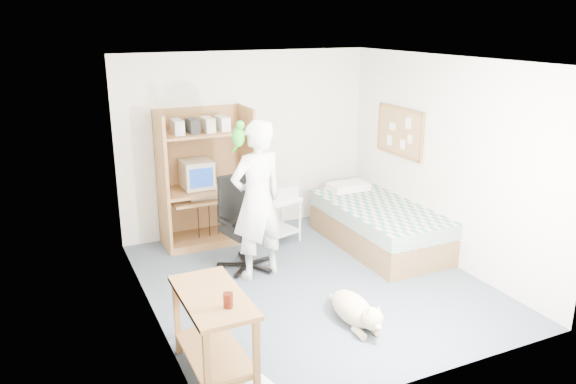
% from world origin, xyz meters
% --- Properties ---
extents(floor, '(4.00, 4.00, 0.00)m').
position_xyz_m(floor, '(0.00, 0.00, 0.00)').
color(floor, '#444E5C').
rests_on(floor, ground).
extents(wall_back, '(3.60, 0.02, 2.50)m').
position_xyz_m(wall_back, '(0.00, 2.00, 1.25)').
color(wall_back, white).
rests_on(wall_back, floor).
extents(wall_right, '(0.02, 4.00, 2.50)m').
position_xyz_m(wall_right, '(1.80, 0.00, 1.25)').
color(wall_right, white).
rests_on(wall_right, floor).
extents(wall_left, '(0.02, 4.00, 2.50)m').
position_xyz_m(wall_left, '(-1.80, 0.00, 1.25)').
color(wall_left, white).
rests_on(wall_left, floor).
extents(ceiling, '(3.60, 4.00, 0.02)m').
position_xyz_m(ceiling, '(0.00, 0.00, 2.50)').
color(ceiling, white).
rests_on(ceiling, wall_back).
extents(computer_hutch, '(1.20, 0.63, 1.80)m').
position_xyz_m(computer_hutch, '(-0.70, 1.74, 0.82)').
color(computer_hutch, brown).
rests_on(computer_hutch, floor).
extents(bed, '(1.02, 2.02, 0.66)m').
position_xyz_m(bed, '(1.30, 0.62, 0.29)').
color(bed, brown).
rests_on(bed, floor).
extents(side_desk, '(0.50, 1.00, 0.75)m').
position_xyz_m(side_desk, '(-1.55, -1.20, 0.49)').
color(side_desk, brown).
rests_on(side_desk, floor).
extents(corkboard, '(0.04, 0.94, 0.66)m').
position_xyz_m(corkboard, '(1.77, 0.90, 1.45)').
color(corkboard, '#987244').
rests_on(corkboard, wall_right).
extents(office_chair, '(0.63, 0.63, 1.12)m').
position_xyz_m(office_chair, '(-0.55, 0.75, 0.40)').
color(office_chair, black).
rests_on(office_chair, floor).
extents(person, '(0.75, 0.57, 1.85)m').
position_xyz_m(person, '(-0.49, 0.44, 0.93)').
color(person, silver).
rests_on(person, floor).
extents(parrot, '(0.14, 0.24, 0.37)m').
position_xyz_m(parrot, '(-0.68, 0.46, 1.70)').
color(parrot, '#15901A').
rests_on(parrot, person).
extents(dog, '(0.31, 0.95, 0.35)m').
position_xyz_m(dog, '(-0.04, -1.00, 0.15)').
color(dog, tan).
rests_on(dog, floor).
extents(printer_cart, '(0.62, 0.55, 0.62)m').
position_xyz_m(printer_cart, '(0.16, 1.29, 0.41)').
color(printer_cart, silver).
rests_on(printer_cart, floor).
extents(printer, '(0.50, 0.43, 0.18)m').
position_xyz_m(printer, '(0.16, 1.29, 0.71)').
color(printer, '#BAB9B4').
rests_on(printer, printer_cart).
extents(crt_monitor, '(0.39, 0.42, 0.37)m').
position_xyz_m(crt_monitor, '(-0.81, 1.75, 0.95)').
color(crt_monitor, beige).
rests_on(crt_monitor, computer_hutch).
extents(keyboard, '(0.45, 0.17, 0.03)m').
position_xyz_m(keyboard, '(-0.74, 1.58, 0.67)').
color(keyboard, beige).
rests_on(keyboard, computer_hutch).
extents(pencil_cup, '(0.08, 0.08, 0.12)m').
position_xyz_m(pencil_cup, '(-0.34, 1.65, 0.82)').
color(pencil_cup, yellow).
rests_on(pencil_cup, computer_hutch).
extents(drink_glass, '(0.08, 0.08, 0.12)m').
position_xyz_m(drink_glass, '(-1.50, -1.45, 0.81)').
color(drink_glass, '#3E130A').
rests_on(drink_glass, side_desk).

